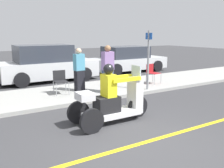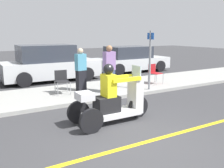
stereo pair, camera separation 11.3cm
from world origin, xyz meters
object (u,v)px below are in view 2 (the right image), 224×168
folding_chair_set_back (154,72)px  spectator_by_tree (109,70)px  parked_car_lot_left (50,64)px  spectator_end_of_line (81,70)px  folding_chair_curbside (62,79)px  motorcycle_trike (113,102)px  street_sign (150,58)px  parked_car_lot_center (130,60)px

folding_chair_set_back → spectator_by_tree: bearing=-169.7°
folding_chair_set_back → parked_car_lot_left: size_ratio=0.18×
spectator_end_of_line → folding_chair_curbside: size_ratio=1.92×
motorcycle_trike → spectator_by_tree: size_ratio=1.27×
spectator_end_of_line → parked_car_lot_left: (-0.22, 3.19, -0.09)m
motorcycle_trike → folding_chair_set_back: motorcycle_trike is taller
parked_car_lot_left → street_sign: 5.04m
motorcycle_trike → spectator_end_of_line: size_ratio=1.37×
spectator_by_tree → parked_car_lot_left: 4.08m
spectator_by_tree → folding_chair_curbside: size_ratio=2.06×
spectator_by_tree → parked_car_lot_left: bearing=103.9°
folding_chair_set_back → parked_car_lot_center: bearing=69.1°
motorcycle_trike → street_sign: street_sign is taller
folding_chair_set_back → folding_chair_curbside: 3.98m
motorcycle_trike → spectator_end_of_line: (0.55, 3.21, 0.34)m
spectator_end_of_line → folding_chair_set_back: size_ratio=1.92×
spectator_end_of_line → street_sign: 2.60m
spectator_end_of_line → parked_car_lot_center: bearing=37.5°
spectator_by_tree → parked_car_lot_center: (3.95, 4.38, -0.24)m
spectator_end_of_line → folding_chair_set_back: (3.21, -0.33, -0.26)m
motorcycle_trike → parked_car_lot_left: size_ratio=0.48×
motorcycle_trike → street_sign: bearing=36.1°
street_sign → parked_car_lot_center: bearing=63.1°
parked_car_lot_left → parked_car_lot_center: bearing=4.9°
folding_chair_curbside → folding_chair_set_back: bearing=-3.9°
parked_car_lot_left → street_sign: (2.52, -4.33, 0.53)m
motorcycle_trike → street_sign: 3.61m
folding_chair_set_back → parked_car_lot_left: (-3.43, 3.52, 0.16)m
motorcycle_trike → parked_car_lot_left: bearing=87.1°
folding_chair_set_back → street_sign: size_ratio=0.37×
folding_chair_set_back → street_sign: 1.40m
motorcycle_trike → spectator_by_tree: bearing=61.8°
street_sign → spectator_end_of_line: bearing=153.7°
folding_chair_curbside → street_sign: bearing=-19.5°
parked_car_lot_left → parked_car_lot_center: size_ratio=1.01×
spectator_by_tree → folding_chair_set_back: size_ratio=2.06×
spectator_by_tree → folding_chair_set_back: bearing=10.3°
parked_car_lot_center → folding_chair_set_back: bearing=-110.9°
spectator_by_tree → parked_car_lot_left: spectator_by_tree is taller
parked_car_lot_left → parked_car_lot_center: (4.93, 0.42, -0.09)m
folding_chair_curbside → parked_car_lot_center: (5.47, 3.67, 0.07)m
spectator_by_tree → folding_chair_set_back: 2.51m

